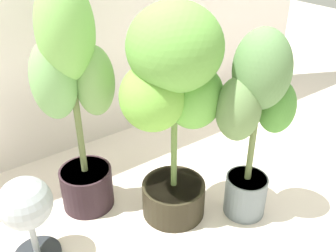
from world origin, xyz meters
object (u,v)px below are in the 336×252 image
object	(u,v)px
potted_plant_back_left	(74,91)
floor_fan	(27,209)
potted_plant_center	(174,94)
potted_plant_front_right	(255,112)

from	to	relation	value
potted_plant_back_left	floor_fan	xyz separation A→B (m)	(-0.30, -0.17, -0.32)
potted_plant_center	floor_fan	world-z (taller)	potted_plant_center
floor_fan	potted_plant_front_right	bearing A→B (deg)	3.12
potted_plant_center	floor_fan	distance (m)	0.67
potted_plant_back_left	floor_fan	bearing A→B (deg)	-150.24
potted_plant_center	potted_plant_front_right	bearing A→B (deg)	-35.53
potted_plant_back_left	potted_plant_center	bearing A→B (deg)	-43.80
potted_plant_center	potted_plant_back_left	world-z (taller)	potted_plant_back_left
potted_plant_front_right	floor_fan	world-z (taller)	potted_plant_front_right
potted_plant_center	potted_plant_back_left	distance (m)	0.39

